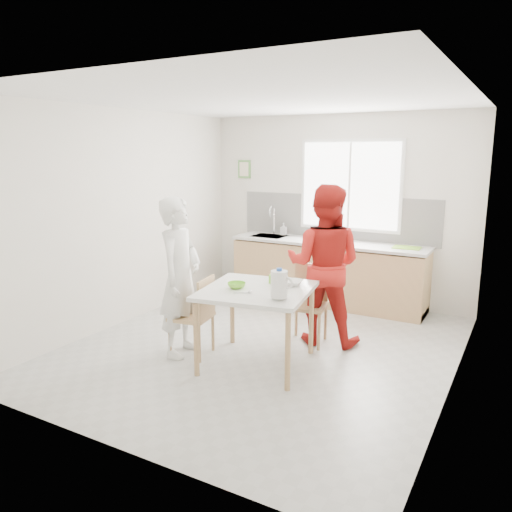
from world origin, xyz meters
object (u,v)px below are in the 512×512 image
(person_white, at_px, (180,277))
(milk_jug, at_px, (280,284))
(chair_left, at_px, (197,313))
(bowl_white, at_px, (292,283))
(wine_bottle_a, at_px, (336,229))
(chair_far, at_px, (309,300))
(wine_bottle_b, at_px, (323,230))
(dining_table, at_px, (257,297))
(person_red, at_px, (324,265))
(bowl_green, at_px, (237,285))

(person_white, xyz_separation_m, milk_jug, (1.23, -0.08, 0.11))
(chair_left, relative_size, milk_jug, 3.11)
(bowl_white, height_order, wine_bottle_a, wine_bottle_a)
(chair_far, bearing_deg, wine_bottle_b, 97.10)
(dining_table, relative_size, chair_left, 1.40)
(person_white, xyz_separation_m, wine_bottle_a, (0.78, 2.62, 0.22))
(chair_left, xyz_separation_m, wine_bottle_a, (0.60, 2.59, 0.60))
(chair_left, relative_size, wine_bottle_b, 2.90)
(wine_bottle_a, bearing_deg, person_red, -74.37)
(bowl_green, bearing_deg, milk_jug, -14.14)
(person_white, height_order, bowl_green, person_white)
(chair_left, relative_size, bowl_green, 4.68)
(wine_bottle_a, bearing_deg, chair_far, -79.92)
(chair_left, height_order, bowl_green, same)
(bowl_green, relative_size, bowl_white, 0.85)
(bowl_green, xyz_separation_m, wine_bottle_b, (-0.07, 2.51, 0.23))
(bowl_white, height_order, wine_bottle_b, wine_bottle_b)
(person_white, bearing_deg, wine_bottle_b, -22.69)
(dining_table, height_order, chair_far, chair_far)
(chair_left, xyz_separation_m, milk_jug, (1.04, -0.11, 0.48))
(bowl_white, bearing_deg, chair_far, 94.59)
(chair_left, bearing_deg, wine_bottle_a, 157.42)
(person_red, height_order, wine_bottle_b, person_red)
(person_red, bearing_deg, bowl_green, 52.40)
(person_white, relative_size, wine_bottle_b, 5.72)
(chair_far, height_order, wine_bottle_a, wine_bottle_a)
(dining_table, relative_size, bowl_white, 5.55)
(dining_table, xyz_separation_m, chair_far, (0.21, 0.87, -0.23))
(wine_bottle_b, bearing_deg, bowl_green, -88.35)
(chair_left, height_order, chair_far, chair_far)
(milk_jug, distance_m, wine_bottle_b, 2.73)
(dining_table, relative_size, wine_bottle_a, 3.80)
(dining_table, bearing_deg, bowl_green, -156.34)
(chair_left, distance_m, wine_bottle_a, 2.73)
(chair_left, xyz_separation_m, bowl_white, (0.93, 0.41, 0.36))
(person_white, distance_m, bowl_green, 0.67)
(person_white, height_order, wine_bottle_b, person_white)
(dining_table, bearing_deg, chair_far, 76.46)
(bowl_green, height_order, wine_bottle_a, wine_bottle_a)
(person_red, bearing_deg, wine_bottle_a, -83.99)
(milk_jug, xyz_separation_m, wine_bottle_a, (-0.44, 2.70, 0.12))
(chair_far, distance_m, milk_jug, 1.19)
(dining_table, bearing_deg, milk_jug, -31.27)
(person_white, bearing_deg, wine_bottle_a, -26.19)
(bowl_green, xyz_separation_m, wine_bottle_a, (0.11, 2.56, 0.24))
(wine_bottle_a, bearing_deg, person_white, -106.57)
(dining_table, relative_size, wine_bottle_b, 4.06)
(dining_table, distance_m, person_red, 1.02)
(dining_table, relative_size, chair_far, 1.35)
(wine_bottle_b, bearing_deg, person_white, -103.07)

